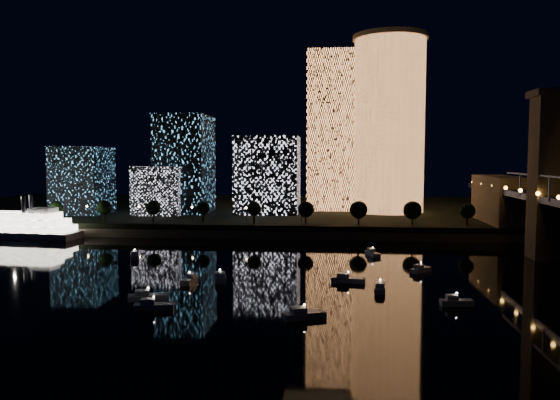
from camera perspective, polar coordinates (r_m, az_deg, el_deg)
The scene contains 10 objects.
ground at distance 122.83m, azimuth 5.23°, elevation -9.80°, with size 520.00×520.00×0.00m, color black.
far_bank at distance 280.43m, azimuth 5.53°, elevation -1.23°, with size 420.00×160.00×5.00m, color black.
seawall at distance 203.10m, azimuth 5.44°, elevation -3.68°, with size 420.00×6.00×3.00m, color #6B5E4C.
tower_cylindrical at distance 258.28m, azimuth 11.32°, elevation 7.75°, with size 34.00×34.00×80.61m.
tower_rectangular at distance 267.81m, azimuth 5.47°, elevation 7.13°, with size 23.74×23.74×75.55m, color #FF9951.
midrise_blocks at distance 251.92m, azimuth -9.65°, elevation 2.75°, with size 107.88×35.88×44.47m.
riverboat at distance 230.90m, azimuth -26.61°, elevation -2.46°, with size 56.44×16.98×16.75m.
motorboats at distance 129.87m, azimuth 2.70°, elevation -8.63°, with size 119.30×74.27×2.78m.
esplanade_trees at distance 209.03m, azimuth 0.00°, elevation -0.96°, with size 165.43×6.92×8.96m.
street_lamps at distance 216.93m, azimuth -3.54°, elevation -1.15°, with size 132.70×0.70×5.65m.
Camera 1 is at (0.87, -119.06, 30.22)m, focal length 35.00 mm.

